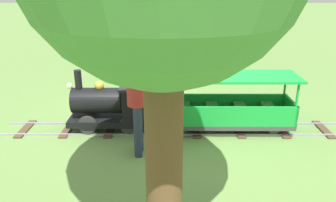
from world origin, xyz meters
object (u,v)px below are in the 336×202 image
locomotive (114,104)px  passenger_car (226,108)px  park_bench (138,67)px  conductor_person (137,95)px

locomotive → passenger_car: locomotive is taller
locomotive → park_bench: size_ratio=1.07×
locomotive → conductor_person: size_ratio=0.89×
locomotive → conductor_person: 1.07m
passenger_car → locomotive: bearing=90.0°
locomotive → passenger_car: bearing=-90.0°
park_bench → conductor_person: bearing=-174.9°
locomotive → passenger_car: (0.00, -1.94, -0.06)m
locomotive → park_bench: (2.83, -0.16, -0.07)m
locomotive → conductor_person: bearing=-149.5°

